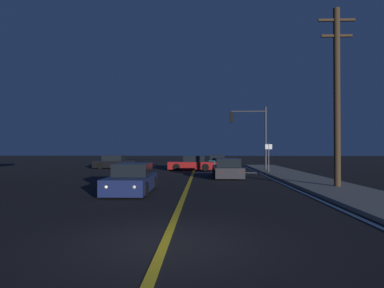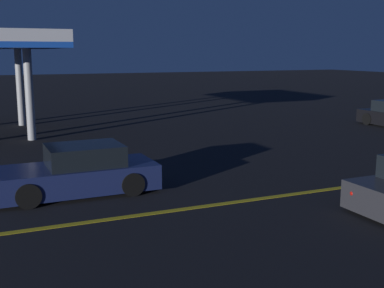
# 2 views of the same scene
# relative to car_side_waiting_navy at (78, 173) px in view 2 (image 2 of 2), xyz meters

# --- Properties ---
(lane_line_center) EXTENTS (0.20, 36.64, 0.01)m
(lane_line_center) POSITION_rel_car_side_waiting_navy_xyz_m (2.48, 2.87, -0.58)
(lane_line_center) COLOR gold
(lane_line_center) RESTS_ON ground
(car_side_waiting_navy) EXTENTS (1.94, 4.40, 1.34)m
(car_side_waiting_navy) POSITION_rel_car_side_waiting_navy_xyz_m (0.00, 0.00, 0.00)
(car_side_waiting_navy) COLOR navy
(car_side_waiting_navy) RESTS_ON ground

